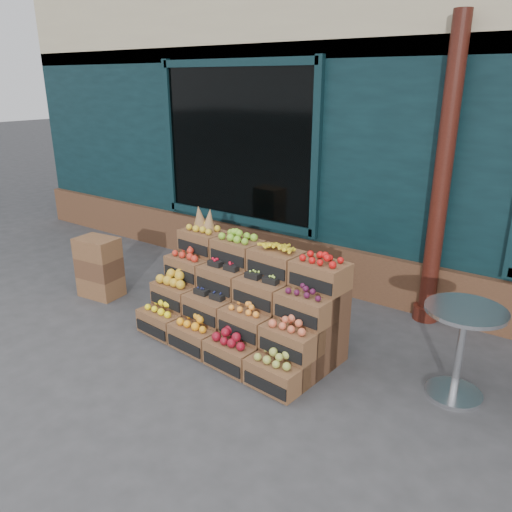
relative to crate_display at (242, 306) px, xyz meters
The scene contains 6 objects.
ground 0.61m from the crate_display, 67.59° to the right, with size 60.00×60.00×0.00m, color #38383A.
shop_facade 5.10m from the crate_display, 87.83° to the left, with size 12.00×6.24×4.80m.
crate_display is the anchor object (origin of this frame).
spare_crates 2.14m from the crate_display, behind, with size 0.54×0.40×0.75m.
bistro_table 2.09m from the crate_display, ahead, with size 0.65×0.65×0.82m.
shopkeeper 2.74m from the crate_display, 118.30° to the left, with size 0.77×0.50×2.10m, color #164E2A.
Camera 1 is at (2.66, -3.22, 2.57)m, focal length 35.00 mm.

